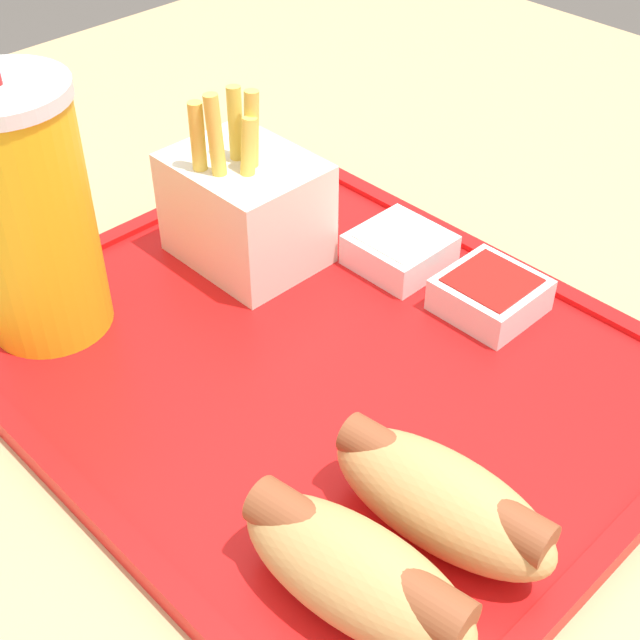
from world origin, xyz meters
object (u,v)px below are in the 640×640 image
object	(u,v)px
soda_cup	(28,213)
hot_dog_near	(441,498)
hot_dog_far	(356,572)
sauce_cup_ketchup	(490,294)
sauce_cup_mayo	(400,249)
fries_carton	(240,209)

from	to	relation	value
soda_cup	hot_dog_near	size ratio (longest dim) A/B	1.57
soda_cup	hot_dog_far	world-z (taller)	soda_cup
hot_dog_far	sauce_cup_ketchup	world-z (taller)	hot_dog_far
sauce_cup_mayo	soda_cup	bearing A→B (deg)	61.08
hot_dog_far	sauce_cup_ketchup	distance (m)	0.22
sauce_cup_mayo	sauce_cup_ketchup	size ratio (longest dim) A/B	1.00
soda_cup	hot_dog_near	bearing A→B (deg)	-170.18
soda_cup	hot_dog_near	distance (m)	0.27
soda_cup	sauce_cup_ketchup	xyz separation A→B (m)	(-0.18, -0.20, -0.06)
soda_cup	fries_carton	xyz separation A→B (m)	(-0.03, -0.12, -0.04)
hot_dog_far	sauce_cup_ketchup	bearing A→B (deg)	-67.40
soda_cup	hot_dog_far	size ratio (longest dim) A/B	1.56
soda_cup	hot_dog_far	distance (m)	0.27
soda_cup	hot_dog_far	xyz separation A→B (m)	(-0.26, 0.01, -0.05)
fries_carton	sauce_cup_mayo	world-z (taller)	fries_carton
hot_dog_far	fries_carton	size ratio (longest dim) A/B	0.99
sauce_cup_mayo	sauce_cup_ketchup	xyz separation A→B (m)	(-0.07, -0.00, 0.00)
fries_carton	hot_dog_near	bearing A→B (deg)	161.35
soda_cup	sauce_cup_ketchup	size ratio (longest dim) A/B	3.37
hot_dog_far	fries_carton	bearing A→B (deg)	-29.98
fries_carton	sauce_cup_mayo	xyz separation A→B (m)	(-0.08, -0.07, -0.03)
fries_carton	sauce_cup_ketchup	world-z (taller)	fries_carton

